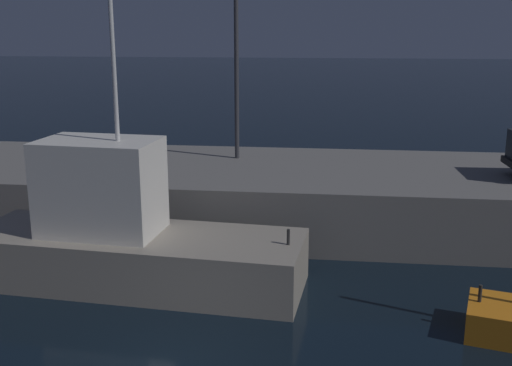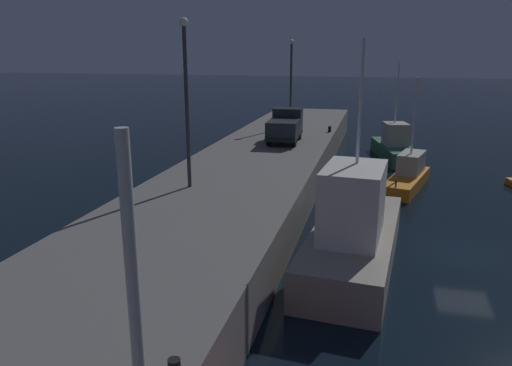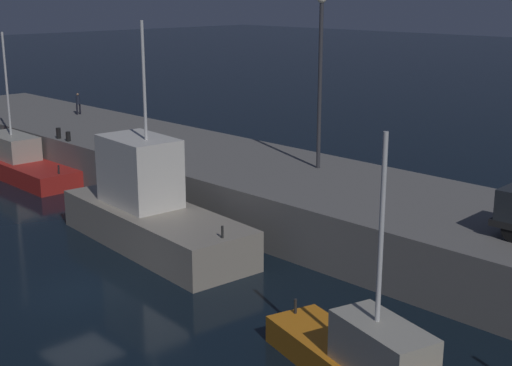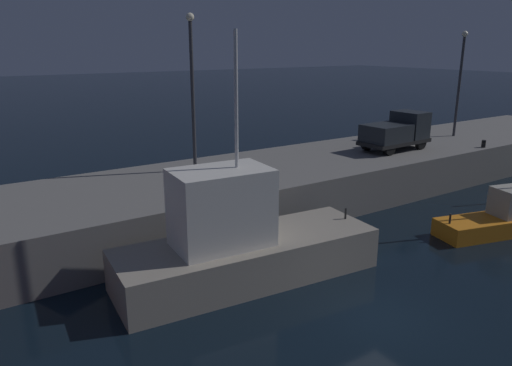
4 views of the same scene
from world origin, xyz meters
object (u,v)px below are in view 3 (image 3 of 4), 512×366
Objects in this scene: fishing_trawler_red at (151,211)px; dockworker at (78,102)px; fishing_boat_blue at (19,162)px; bollard_west at (58,133)px; bollard_east at (68,136)px; lamp_post_west at (320,69)px; fishing_boat_grey at (365,362)px.

fishing_trawler_red is 7.23× the size of dockworker.
fishing_boat_blue is 3.34m from bollard_west.
bollard_east is (1.13, -0.00, -0.04)m from bollard_west.
fishing_trawler_red is at bearing -105.27° from lamp_post_west.
fishing_trawler_red is 10.72m from lamp_post_west.
fishing_boat_blue is at bearing 171.13° from fishing_boat_grey.
lamp_post_west is (2.37, 8.67, 5.83)m from fishing_trawler_red.
bollard_east is at bearing -0.21° from bollard_west.
fishing_boat_grey is 27.54m from bollard_east.
bollard_east is (8.02, -5.53, -0.60)m from dockworker.
fishing_boat_blue is 20.52m from lamp_post_west.
fishing_boat_grey is 0.90× the size of lamp_post_west.
bollard_west is at bearing 34.81° from fishing_boat_blue.
fishing_boat_grey is at bearing -12.11° from fishing_trawler_red.
bollard_east is at bearing 165.60° from fishing_trawler_red.
fishing_trawler_red is at bearing -13.26° from bollard_west.
lamp_post_west is at bearing 21.24° from fishing_boat_blue.
bollard_east is (-26.75, 6.26, 1.89)m from fishing_boat_grey.
fishing_boat_blue is 1.32× the size of fishing_boat_grey.
fishing_boat_blue is at bearing -155.22° from bollard_east.
fishing_trawler_red is 17.33× the size of bollard_west.
fishing_boat_blue is 4.17m from bollard_east.
fishing_trawler_red reaches higher than fishing_boat_blue.
lamp_post_west is 17.43m from bollard_west.
bollard_west is 1.13m from bollard_east.
fishing_trawler_red reaches higher than bollard_west.
lamp_post_west is 23.13m from dockworker.
fishing_trawler_red reaches higher than fishing_boat_grey.
fishing_boat_grey is at bearing -12.67° from bollard_west.
bollard_west is at bearing 166.74° from fishing_trawler_red.
fishing_trawler_red reaches higher than dockworker.
fishing_boat_grey is 28.64m from bollard_west.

